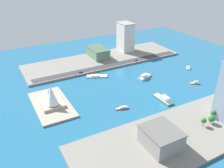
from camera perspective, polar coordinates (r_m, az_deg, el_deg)
name	(u,v)px	position (r m, az deg, el deg)	size (l,w,h in m)	color
ground_plane	(138,86)	(299.89, 6.17, -0.53)	(440.00, 440.00, 0.00)	#23668E
quay_west	(197,128)	(239.13, 19.38, -9.78)	(70.00, 240.00, 2.68)	gray
quay_east	(103,60)	(374.88, -2.11, 5.74)	(70.00, 240.00, 2.68)	gray
peninsula_point	(52,105)	(267.73, -14.10, -4.73)	(69.82, 36.27, 2.00)	#A89E89
road_strip	(111,65)	(352.29, -0.15, 4.54)	(12.46, 228.00, 0.15)	#38383D
ferry_green_doubledeck	(163,99)	(272.95, 12.03, -3.48)	(28.30, 7.95, 6.47)	#2D8C4C
water_taxi_orange	(195,83)	(320.47, 19.02, 0.25)	(7.69, 11.26, 4.09)	orange
barge_flat_brown	(97,76)	(322.85, -3.65, 1.90)	(20.31, 29.28, 2.76)	brown
ferry_white_commuter	(145,77)	(320.22, 7.73, 1.72)	(14.01, 23.07, 6.06)	silver
tugboat_red	(122,108)	(253.89, 2.47, -5.69)	(6.18, 14.79, 3.03)	red
yacht_sleek_gray	(188,68)	(363.11, 17.61, 3.65)	(10.25, 9.51, 3.15)	#999EA3
terminal_long_green	(98,52)	(381.12, -3.36, 7.47)	(40.05, 24.47, 14.51)	slate
carpark_squat_concrete	(161,138)	(204.29, 11.50, -12.38)	(30.63, 27.25, 16.25)	gray
hotel_broad_white	(125,37)	(405.25, 3.20, 11.07)	(26.47, 20.83, 46.46)	silver
suv_black	(81,72)	(329.55, -7.42, 2.77)	(2.11, 5.18, 1.43)	black
pickup_red	(136,60)	(369.13, 5.72, 5.64)	(2.04, 4.32, 1.68)	black
van_white	(145,56)	(387.68, 7.91, 6.60)	(1.95, 4.71, 1.59)	black
traffic_light_waterfront	(137,59)	(363.68, 5.92, 5.87)	(0.36, 0.36, 6.50)	black
opera_landmark	(51,97)	(262.34, -14.29, -3.04)	(29.88, 23.06, 24.49)	#BCAD93
park_tree_cluster	(211,117)	(245.80, 22.28, -7.23)	(11.54, 24.00, 8.96)	brown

